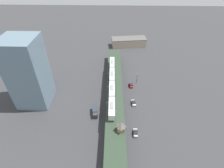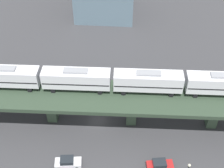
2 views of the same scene
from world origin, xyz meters
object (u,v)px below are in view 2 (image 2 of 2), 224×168
Objects in this scene: street_car_red at (160,165)px; delivery_truck at (50,78)px; subway_train at (112,80)px; street_car_white at (68,162)px.

street_car_red is 29.82m from delivery_truck.
delivery_truck is (-8.18, -13.91, -7.61)m from subway_train.
street_car_red is 1.01× the size of street_car_white.
street_car_red and street_car_white have the same top height.
subway_train is at bearing -142.12° from street_car_red.
street_car_white is at bearing -87.94° from street_car_red.
subway_train is 16.52m from street_car_red.
subway_train is at bearing 59.53° from delivery_truck.
street_car_white is (0.55, -15.24, 0.00)m from street_car_red.
street_car_white is at bearing -28.99° from subway_train.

